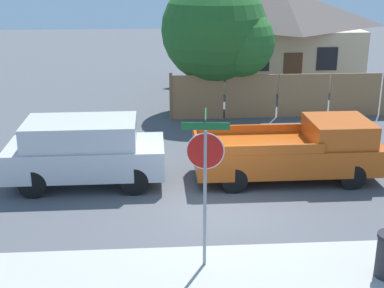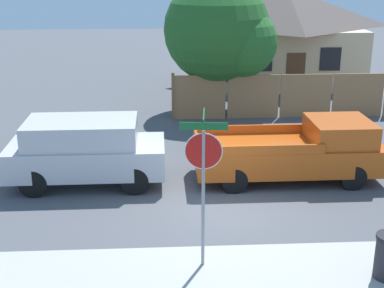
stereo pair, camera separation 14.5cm
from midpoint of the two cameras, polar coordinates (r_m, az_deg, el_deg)
The scene contains 8 objects.
ground_plane at distance 14.05m, azimuth 3.46°, elevation -6.74°, with size 80.00×80.00×0.00m, color #4C4F54.
sidewalk_strip at distance 10.94m, azimuth 5.66°, elevation -14.84°, with size 36.00×3.20×0.01m.
wooden_fence at distance 22.35m, azimuth 12.23°, elevation 5.04°, with size 10.94×0.12×1.89m.
house at distance 28.76m, azimuth 9.93°, elevation 11.45°, with size 7.89×6.15×4.85m.
oak_tree at distance 22.10m, azimuth 3.43°, elevation 11.76°, with size 4.53×4.32×5.62m.
red_suv at distance 15.42m, azimuth -11.02°, elevation -0.59°, with size 4.42×1.99×1.89m.
orange_pickup at distance 15.82m, azimuth 11.36°, elevation -0.75°, with size 5.40×2.05×1.77m.
stop_sign at distance 10.58m, azimuth 1.62°, elevation -2.22°, with size 0.94×0.85×3.30m.
Camera 2 is at (-1.48, -12.59, 6.04)m, focal length 50.00 mm.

